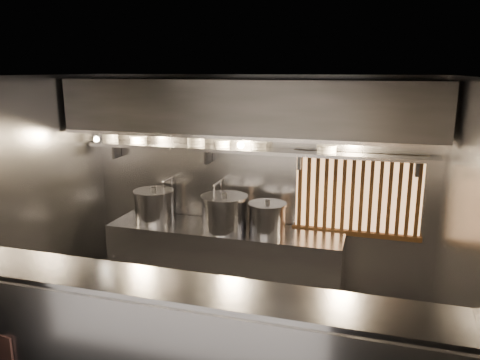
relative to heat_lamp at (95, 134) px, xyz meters
The scene contains 24 objects.
floor 2.93m from the heat_lamp, 24.14° to the right, with size 4.50×4.50×0.00m, color black.
ceiling 2.21m from the heat_lamp, 24.14° to the right, with size 4.50×4.50×0.00m, color black.
wall_back 2.11m from the heat_lamp, 18.89° to the left, with size 4.50×4.50×0.00m, color gray.
wall_left 1.14m from the heat_lamp, 112.49° to the right, with size 3.00×3.00×0.00m, color gray.
wall_right 4.29m from the heat_lamp, 11.59° to the right, with size 3.00×3.00×0.00m, color gray.
serving_counter 3.02m from the heat_lamp, 43.63° to the right, with size 4.50×0.56×1.13m.
cooking_bench 2.29m from the heat_lamp, ahead, with size 3.00×0.70×0.90m, color #9E9EA3.
bowl_shelf 1.96m from the heat_lamp, 13.90° to the left, with size 4.40×0.34×0.04m, color #9E9EA3.
exhaust_hood 1.95m from the heat_lamp, ahead, with size 4.40×0.81×0.65m.
wood_screen 3.33m from the heat_lamp, 10.66° to the left, with size 1.56×0.09×1.04m.
faucet_left 1.18m from the heat_lamp, 34.60° to the left, with size 0.04×0.30×0.50m.
faucet_right 1.71m from the heat_lamp, 19.61° to the left, with size 0.04×0.30×0.50m.
heat_lamp is the anchor object (origin of this frame).
pendant_bulb 1.83m from the heat_lamp, 11.00° to the left, with size 0.09×0.09×0.19m.
stock_pot_left 1.18m from the heat_lamp, 27.21° to the left, with size 0.69×0.69×0.45m.
stock_pot_mid 1.89m from the heat_lamp, ahead, with size 0.67×0.67×0.48m.
stock_pot_right 2.39m from the heat_lamp, ahead, with size 0.57×0.57×0.42m.
red_placard 2.69m from the heat_lamp, 82.44° to the right, with size 0.24×0.02×0.34m, color #B12012.
bowl_stack_0 0.49m from the heat_lamp, 100.34° to the left, with size 0.23×0.23×0.13m.
bowl_stack_1 0.59m from the heat_lamp, 53.93° to the left, with size 0.24×0.24×0.09m.
bowl_stack_2 1.26m from the heat_lamp, 21.92° to the left, with size 0.24×0.24×0.13m.
bowl_stack_3 1.60m from the heat_lamp, 17.16° to the left, with size 0.20×0.20×0.09m.
bowl_stack_4 2.05m from the heat_lamp, 13.28° to the left, with size 0.22×0.22×0.09m.
bowl_stack_5 2.86m from the heat_lamp, ahead, with size 0.24×0.24×0.09m.
Camera 1 is at (1.51, -4.20, 2.86)m, focal length 35.00 mm.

